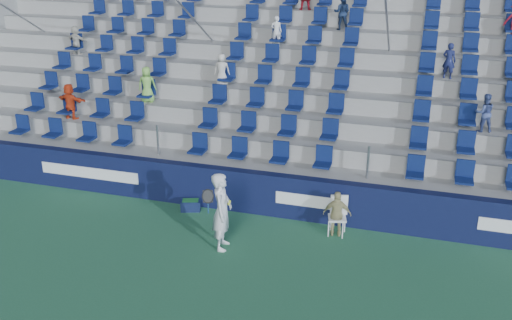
{
  "coord_description": "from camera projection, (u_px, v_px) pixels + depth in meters",
  "views": [
    {
      "loc": [
        4.18,
        -10.37,
        7.19
      ],
      "look_at": [
        0.2,
        2.8,
        1.7
      ],
      "focal_mm": 40.0,
      "sensor_mm": 36.0,
      "label": 1
    }
  ],
  "objects": [
    {
      "name": "ground",
      "position": [
        212.0,
        272.0,
        13.01
      ],
      "size": [
        70.0,
        70.0,
        0.0
      ],
      "primitive_type": "plane",
      "color": "#2F6E49",
      "rests_on": "ground"
    },
    {
      "name": "tennis_player",
      "position": [
        222.0,
        211.0,
        13.66
      ],
      "size": [
        0.69,
        0.78,
        1.97
      ],
      "color": "silver",
      "rests_on": "ground"
    },
    {
      "name": "line_judge_chair",
      "position": [
        338.0,
        212.0,
        14.51
      ],
      "size": [
        0.53,
        0.55,
        1.02
      ],
      "color": "white",
      "rests_on": "ground"
    },
    {
      "name": "ball_bin",
      "position": [
        191.0,
        205.0,
        15.85
      ],
      "size": [
        0.62,
        0.5,
        0.3
      ],
      "color": "#101A3D",
      "rests_on": "ground"
    },
    {
      "name": "grandstand",
      "position": [
        296.0,
        91.0,
        19.55
      ],
      "size": [
        24.0,
        8.17,
        6.63
      ],
      "color": "gray",
      "rests_on": "ground"
    },
    {
      "name": "sponsor_wall",
      "position": [
        253.0,
        192.0,
        15.59
      ],
      "size": [
        24.0,
        0.32,
        1.2
      ],
      "color": "#0F1539",
      "rests_on": "ground"
    },
    {
      "name": "line_judge",
      "position": [
        337.0,
        214.0,
        14.36
      ],
      "size": [
        0.74,
        0.37,
        1.21
      ],
      "primitive_type": "imported",
      "rotation": [
        0.0,
        0.0,
        3.25
      ],
      "color": "tan",
      "rests_on": "ground"
    }
  ]
}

